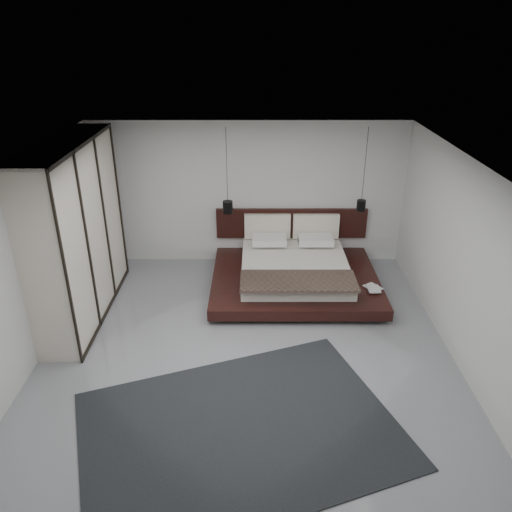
{
  "coord_description": "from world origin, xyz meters",
  "views": [
    {
      "loc": [
        0.13,
        -6.2,
        4.45
      ],
      "look_at": [
        0.14,
        1.2,
        0.93
      ],
      "focal_mm": 35.0,
      "sensor_mm": 36.0,
      "label": 1
    }
  ],
  "objects_px": {
    "wardrobe": "(76,233)",
    "rug": "(240,429)",
    "bed": "(294,271)",
    "lattice_screen": "(88,209)",
    "pendant_left": "(228,207)",
    "pendant_right": "(361,205)"
  },
  "relations": [
    {
      "from": "lattice_screen",
      "to": "rug",
      "type": "xyz_separation_m",
      "value": [
        2.89,
        -4.15,
        -1.29
      ]
    },
    {
      "from": "lattice_screen",
      "to": "pendant_left",
      "type": "xyz_separation_m",
      "value": [
        2.57,
        -0.07,
        0.06
      ]
    },
    {
      "from": "bed",
      "to": "pendant_left",
      "type": "height_order",
      "value": "pendant_left"
    },
    {
      "from": "lattice_screen",
      "to": "bed",
      "type": "bearing_deg",
      "value": -8.24
    },
    {
      "from": "rug",
      "to": "bed",
      "type": "bearing_deg",
      "value": 76.0
    },
    {
      "from": "pendant_left",
      "to": "rug",
      "type": "height_order",
      "value": "pendant_left"
    },
    {
      "from": "bed",
      "to": "wardrobe",
      "type": "relative_size",
      "value": 1.02
    },
    {
      "from": "lattice_screen",
      "to": "pendant_right",
      "type": "xyz_separation_m",
      "value": [
        5.01,
        -0.07,
        0.1
      ]
    },
    {
      "from": "pendant_left",
      "to": "pendant_right",
      "type": "height_order",
      "value": "same"
    },
    {
      "from": "pendant_left",
      "to": "pendant_right",
      "type": "distance_m",
      "value": 2.43
    },
    {
      "from": "wardrobe",
      "to": "bed",
      "type": "bearing_deg",
      "value": 13.91
    },
    {
      "from": "bed",
      "to": "pendant_left",
      "type": "bearing_deg",
      "value": 158.33
    },
    {
      "from": "bed",
      "to": "pendant_left",
      "type": "relative_size",
      "value": 1.9
    },
    {
      "from": "bed",
      "to": "pendant_right",
      "type": "bearing_deg",
      "value": 21.67
    },
    {
      "from": "pendant_left",
      "to": "pendant_right",
      "type": "xyz_separation_m",
      "value": [
        2.43,
        0.0,
        0.04
      ]
    },
    {
      "from": "lattice_screen",
      "to": "rug",
      "type": "height_order",
      "value": "lattice_screen"
    },
    {
      "from": "pendant_left",
      "to": "rug",
      "type": "relative_size",
      "value": 0.42
    },
    {
      "from": "bed",
      "to": "pendant_left",
      "type": "distance_m",
      "value": 1.68
    },
    {
      "from": "lattice_screen",
      "to": "pendant_left",
      "type": "relative_size",
      "value": 1.67
    },
    {
      "from": "wardrobe",
      "to": "rug",
      "type": "relative_size",
      "value": 0.79
    },
    {
      "from": "bed",
      "to": "rug",
      "type": "relative_size",
      "value": 0.8
    },
    {
      "from": "pendant_left",
      "to": "wardrobe",
      "type": "relative_size",
      "value": 0.54
    }
  ]
}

